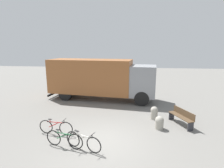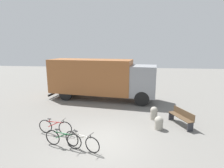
% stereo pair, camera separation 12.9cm
% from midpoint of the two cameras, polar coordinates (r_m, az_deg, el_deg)
% --- Properties ---
extents(ground_plane, '(60.00, 60.00, 0.00)m').
position_cam_midpoint_polar(ground_plane, '(8.36, -3.36, -18.02)').
color(ground_plane, slate).
extents(delivery_truck, '(8.74, 3.15, 3.23)m').
position_cam_midpoint_polar(delivery_truck, '(14.08, -3.59, 2.19)').
color(delivery_truck, '#99592D').
rests_on(delivery_truck, ground).
extents(park_bench, '(1.05, 1.67, 0.85)m').
position_cam_midpoint_polar(park_bench, '(10.38, 22.08, -9.84)').
color(park_bench, brown).
rests_on(park_bench, ground).
extents(bicycle_near, '(1.74, 0.44, 0.78)m').
position_cam_midpoint_polar(bicycle_near, '(9.16, -17.67, -13.20)').
color(bicycle_near, black).
rests_on(bicycle_near, ground).
extents(bicycle_middle, '(1.72, 0.49, 0.78)m').
position_cam_midpoint_polar(bicycle_middle, '(8.00, -15.22, -16.89)').
color(bicycle_middle, black).
rests_on(bicycle_middle, ground).
extents(bicycle_far, '(1.65, 0.69, 0.78)m').
position_cam_midpoint_polar(bicycle_far, '(7.67, -9.37, -17.93)').
color(bicycle_far, black).
rests_on(bicycle_far, ground).
extents(bollard_near_bench, '(0.45, 0.45, 0.69)m').
position_cam_midpoint_polar(bollard_near_bench, '(9.58, 15.43, -12.06)').
color(bollard_near_bench, '#9E998C').
rests_on(bollard_near_bench, ground).
extents(bollard_far_bench, '(0.42, 0.42, 0.77)m').
position_cam_midpoint_polar(bollard_far_bench, '(10.72, 13.86, -9.06)').
color(bollard_far_bench, '#9E998C').
rests_on(bollard_far_bench, ground).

